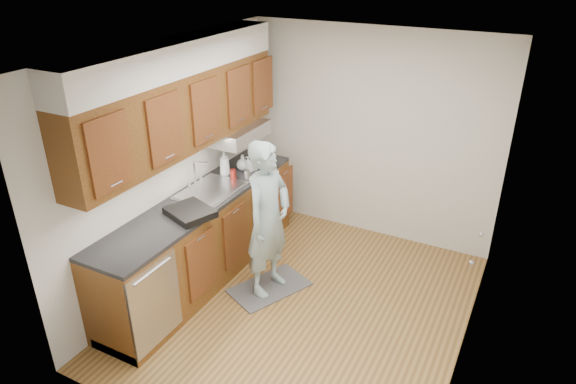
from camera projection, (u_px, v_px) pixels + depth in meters
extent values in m
plane|color=olive|center=(304.00, 307.00, 5.13)|extent=(3.50, 3.50, 0.00)
plane|color=white|center=(309.00, 53.00, 4.04)|extent=(3.50, 3.50, 0.00)
cube|color=beige|center=(173.00, 165.00, 5.21)|extent=(0.02, 3.50, 2.50)
cube|color=beige|center=(481.00, 235.00, 3.97)|extent=(0.02, 3.50, 2.50)
cube|color=beige|center=(371.00, 136.00, 5.98)|extent=(3.00, 0.02, 2.50)
cube|color=brown|center=(203.00, 240.00, 5.44)|extent=(0.60, 2.80, 0.90)
cube|color=black|center=(199.00, 200.00, 5.24)|extent=(0.63, 2.80, 0.04)
cube|color=#B2B2B7|center=(211.00, 195.00, 5.40)|extent=(0.48, 0.68, 0.14)
cube|color=#B2B2B7|center=(211.00, 190.00, 5.38)|extent=(0.52, 0.72, 0.01)
cube|color=#B2B2B7|center=(155.00, 304.00, 4.42)|extent=(0.03, 0.60, 0.80)
cube|color=brown|center=(181.00, 113.00, 4.89)|extent=(0.33, 2.80, 0.75)
cube|color=silver|center=(176.00, 57.00, 4.66)|extent=(0.35, 2.80, 0.30)
cube|color=#A5A5AA|center=(237.00, 133.00, 5.74)|extent=(0.46, 0.75, 0.16)
cube|color=white|center=(481.00, 241.00, 4.31)|extent=(0.02, 1.22, 2.05)
cube|color=#5B5A5D|center=(269.00, 287.00, 5.41)|extent=(0.77, 0.94, 0.02)
imported|color=#8FA9AE|center=(268.00, 210.00, 5.01)|extent=(0.50, 0.69, 1.84)
imported|color=silver|center=(225.00, 163.00, 5.67)|extent=(0.14, 0.14, 0.30)
imported|color=silver|center=(248.00, 164.00, 5.80)|extent=(0.11, 0.11, 0.18)
imported|color=silver|center=(243.00, 162.00, 5.84)|extent=(0.20, 0.20, 0.18)
cylinder|color=#A2231B|center=(233.00, 175.00, 5.60)|extent=(0.09, 0.09, 0.12)
cylinder|color=#A5A5AA|center=(247.00, 175.00, 5.60)|extent=(0.07, 0.07, 0.11)
cube|color=black|center=(190.00, 212.00, 4.88)|extent=(0.53, 0.49, 0.07)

